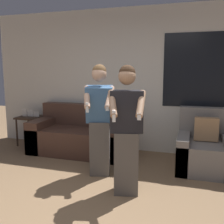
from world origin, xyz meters
The scene contains 7 objects.
ground_plane centered at (0.00, 0.00, 0.00)m, with size 14.00×14.00×0.00m, color #846647.
wall_back centered at (0.02, 2.62, 1.35)m, with size 5.92×0.07×2.70m.
couch centered at (-0.89, 2.14, 0.31)m, with size 1.86×0.88×0.89m.
armchair centered at (1.31, 1.94, 0.32)m, with size 0.84×0.90×0.95m.
side_table centered at (-2.13, 2.31, 0.51)m, with size 0.48×0.48×0.75m.
person_left centered at (-0.20, 1.24, 0.84)m, with size 0.47×0.55×1.64m.
person_right centered at (0.33, 0.78, 0.82)m, with size 0.48×0.52×1.62m.
Camera 1 is at (1.10, -2.29, 1.57)m, focal length 42.00 mm.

